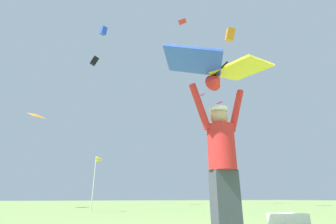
{
  "coord_description": "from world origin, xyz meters",
  "views": [
    {
      "loc": [
        -1.81,
        -2.86,
        0.5
      ],
      "look_at": [
        -0.12,
        1.54,
        2.18
      ],
      "focal_mm": 25.91,
      "sensor_mm": 36.0,
      "label": 1
    }
  ],
  "objects_px": {
    "held_stunt_kite": "(218,70)",
    "distant_kite_magenta_high_left": "(219,102)",
    "distant_kite_orange_mid_right": "(37,115)",
    "distant_kite_red_mid_left": "(182,21)",
    "distant_kite_black_overhead_distant": "(94,61)",
    "distant_kite_blue_far_center": "(103,31)",
    "kite_flyer_person": "(222,160)",
    "distant_kite_orange_low_left": "(230,35)",
    "marker_flag": "(99,163)",
    "distant_kite_magenta_low_right": "(202,95)"
  },
  "relations": [
    {
      "from": "held_stunt_kite",
      "to": "distant_kite_magenta_high_left",
      "type": "relative_size",
      "value": 2.28
    },
    {
      "from": "distant_kite_red_mid_left",
      "to": "distant_kite_blue_far_center",
      "type": "bearing_deg",
      "value": -163.22
    },
    {
      "from": "distant_kite_blue_far_center",
      "to": "distant_kite_black_overhead_distant",
      "type": "distance_m",
      "value": 12.15
    },
    {
      "from": "distant_kite_blue_far_center",
      "to": "distant_kite_magenta_high_left",
      "type": "xyz_separation_m",
      "value": [
        11.95,
        0.86,
        -4.74
      ]
    },
    {
      "from": "distant_kite_blue_far_center",
      "to": "distant_kite_black_overhead_distant",
      "type": "height_order",
      "value": "distant_kite_black_overhead_distant"
    },
    {
      "from": "kite_flyer_person",
      "to": "distant_kite_magenta_low_right",
      "type": "relative_size",
      "value": 2.03
    },
    {
      "from": "kite_flyer_person",
      "to": "distant_kite_orange_low_left",
      "type": "bearing_deg",
      "value": 50.88
    },
    {
      "from": "distant_kite_magenta_high_left",
      "to": "kite_flyer_person",
      "type": "bearing_deg",
      "value": -123.88
    },
    {
      "from": "distant_kite_blue_far_center",
      "to": "distant_kite_magenta_high_left",
      "type": "relative_size",
      "value": 1.06
    },
    {
      "from": "distant_kite_magenta_high_left",
      "to": "distant_kite_blue_far_center",
      "type": "bearing_deg",
      "value": -175.9
    },
    {
      "from": "distant_kite_orange_low_left",
      "to": "distant_kite_magenta_high_left",
      "type": "relative_size",
      "value": 1.51
    },
    {
      "from": "distant_kite_magenta_low_right",
      "to": "distant_kite_blue_far_center",
      "type": "distance_m",
      "value": 13.04
    },
    {
      "from": "distant_kite_magenta_low_right",
      "to": "marker_flag",
      "type": "xyz_separation_m",
      "value": [
        -12.09,
        -12.56,
        -10.12
      ]
    },
    {
      "from": "distant_kite_orange_low_left",
      "to": "kite_flyer_person",
      "type": "bearing_deg",
      "value": -129.12
    },
    {
      "from": "distant_kite_orange_mid_right",
      "to": "distant_kite_magenta_high_left",
      "type": "xyz_separation_m",
      "value": [
        15.38,
        3.73,
        4.42
      ]
    },
    {
      "from": "held_stunt_kite",
      "to": "distant_kite_orange_low_left",
      "type": "distance_m",
      "value": 16.16
    },
    {
      "from": "distant_kite_magenta_low_right",
      "to": "distant_kite_blue_far_center",
      "type": "bearing_deg",
      "value": -159.68
    },
    {
      "from": "distant_kite_magenta_low_right",
      "to": "marker_flag",
      "type": "relative_size",
      "value": 0.45
    },
    {
      "from": "held_stunt_kite",
      "to": "distant_kite_orange_low_left",
      "type": "height_order",
      "value": "distant_kite_orange_low_left"
    },
    {
      "from": "distant_kite_orange_low_left",
      "to": "distant_kite_orange_mid_right",
      "type": "distance_m",
      "value": 14.3
    },
    {
      "from": "distant_kite_black_overhead_distant",
      "to": "marker_flag",
      "type": "relative_size",
      "value": 0.67
    },
    {
      "from": "held_stunt_kite",
      "to": "distant_kite_red_mid_left",
      "type": "relative_size",
      "value": 1.62
    },
    {
      "from": "held_stunt_kite",
      "to": "distant_kite_orange_mid_right",
      "type": "height_order",
      "value": "distant_kite_orange_mid_right"
    },
    {
      "from": "distant_kite_black_overhead_distant",
      "to": "distant_kite_magenta_high_left",
      "type": "bearing_deg",
      "value": -41.64
    },
    {
      "from": "distant_kite_magenta_high_left",
      "to": "distant_kite_magenta_low_right",
      "type": "bearing_deg",
      "value": 88.92
    },
    {
      "from": "distant_kite_blue_far_center",
      "to": "distant_kite_magenta_high_left",
      "type": "distance_m",
      "value": 12.89
    },
    {
      "from": "distant_kite_black_overhead_distant",
      "to": "distant_kite_orange_mid_right",
      "type": "height_order",
      "value": "distant_kite_black_overhead_distant"
    },
    {
      "from": "distant_kite_black_overhead_distant",
      "to": "marker_flag",
      "type": "xyz_separation_m",
      "value": [
        0.07,
        -19.71,
        -16.11
      ]
    },
    {
      "from": "distant_kite_blue_far_center",
      "to": "distant_kite_magenta_high_left",
      "type": "bearing_deg",
      "value": 4.1
    },
    {
      "from": "kite_flyer_person",
      "to": "held_stunt_kite",
      "type": "bearing_deg",
      "value": -94.03
    },
    {
      "from": "kite_flyer_person",
      "to": "held_stunt_kite",
      "type": "xyz_separation_m",
      "value": [
        -0.0,
        -0.06,
        1.22
      ]
    },
    {
      "from": "distant_kite_magenta_low_right",
      "to": "distant_kite_orange_mid_right",
      "type": "bearing_deg",
      "value": -154.61
    },
    {
      "from": "distant_kite_magenta_low_right",
      "to": "distant_kite_orange_low_left",
      "type": "bearing_deg",
      "value": -107.42
    },
    {
      "from": "kite_flyer_person",
      "to": "distant_kite_magenta_high_left",
      "type": "relative_size",
      "value": 2.65
    },
    {
      "from": "distant_kite_magenta_low_right",
      "to": "distant_kite_red_mid_left",
      "type": "distance_m",
      "value": 8.96
    },
    {
      "from": "distant_kite_black_overhead_distant",
      "to": "distant_kite_orange_mid_right",
      "type": "relative_size",
      "value": 1.57
    },
    {
      "from": "distant_kite_magenta_low_right",
      "to": "distant_kite_magenta_high_left",
      "type": "relative_size",
      "value": 1.3
    },
    {
      "from": "distant_kite_black_overhead_distant",
      "to": "distant_kite_red_mid_left",
      "type": "height_order",
      "value": "distant_kite_red_mid_left"
    },
    {
      "from": "distant_kite_magenta_high_left",
      "to": "marker_flag",
      "type": "height_order",
      "value": "distant_kite_magenta_high_left"
    },
    {
      "from": "held_stunt_kite",
      "to": "distant_kite_magenta_low_right",
      "type": "xyz_separation_m",
      "value": [
        11.33,
        20.43,
        9.8
      ]
    },
    {
      "from": "distant_kite_orange_mid_right",
      "to": "marker_flag",
      "type": "height_order",
      "value": "distant_kite_orange_mid_right"
    },
    {
      "from": "marker_flag",
      "to": "distant_kite_red_mid_left",
      "type": "bearing_deg",
      "value": 50.34
    },
    {
      "from": "distant_kite_blue_far_center",
      "to": "marker_flag",
      "type": "bearing_deg",
      "value": -90.46
    },
    {
      "from": "distant_kite_magenta_low_right",
      "to": "distant_kite_orange_low_left",
      "type": "relative_size",
      "value": 0.86
    },
    {
      "from": "held_stunt_kite",
      "to": "distant_kite_orange_low_left",
      "type": "relative_size",
      "value": 1.51
    },
    {
      "from": "distant_kite_orange_mid_right",
      "to": "distant_kite_red_mid_left",
      "type": "height_order",
      "value": "distant_kite_red_mid_left"
    },
    {
      "from": "distant_kite_magenta_low_right",
      "to": "distant_kite_orange_low_left",
      "type": "height_order",
      "value": "distant_kite_orange_low_left"
    },
    {
      "from": "marker_flag",
      "to": "distant_kite_orange_low_left",
      "type": "bearing_deg",
      "value": 13.31
    },
    {
      "from": "held_stunt_kite",
      "to": "distant_kite_magenta_low_right",
      "type": "relative_size",
      "value": 1.75
    },
    {
      "from": "held_stunt_kite",
      "to": "distant_kite_magenta_high_left",
      "type": "distance_m",
      "value": 21.58
    }
  ]
}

